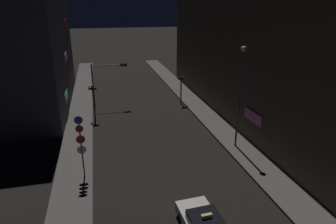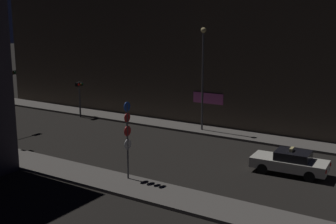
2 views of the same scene
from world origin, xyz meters
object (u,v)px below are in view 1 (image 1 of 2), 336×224
(traffic_light_overhead, at_px, (106,75))
(traffic_light_left_kerb, at_px, (93,95))
(traffic_light_right_kerb, at_px, (181,84))
(street_lamp_near_block, at_px, (240,86))
(sign_pole_left, at_px, (81,142))

(traffic_light_overhead, distance_m, traffic_light_left_kerb, 4.42)
(traffic_light_right_kerb, height_order, street_lamp_near_block, street_lamp_near_block)
(traffic_light_overhead, relative_size, traffic_light_right_kerb, 1.49)
(sign_pole_left, relative_size, street_lamp_near_block, 0.54)
(traffic_light_overhead, bearing_deg, traffic_light_right_kerb, -7.37)
(sign_pole_left, xyz_separation_m, street_lamp_near_block, (12.27, 1.79, 2.58))
(traffic_light_right_kerb, height_order, sign_pole_left, sign_pole_left)
(traffic_light_overhead, height_order, traffic_light_right_kerb, traffic_light_overhead)
(traffic_light_overhead, relative_size, street_lamp_near_block, 0.61)
(traffic_light_left_kerb, distance_m, street_lamp_near_block, 15.15)
(sign_pole_left, bearing_deg, traffic_light_right_kerb, 52.08)
(traffic_light_right_kerb, relative_size, street_lamp_near_block, 0.41)
(street_lamp_near_block, bearing_deg, traffic_light_left_kerb, 140.38)
(sign_pole_left, bearing_deg, traffic_light_overhead, 81.23)
(traffic_light_overhead, xyz_separation_m, sign_pole_left, (-2.36, -15.28, -0.94))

